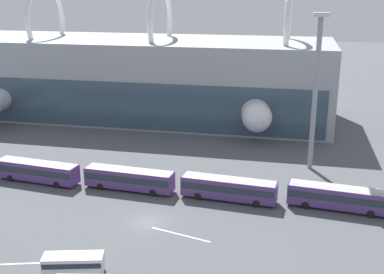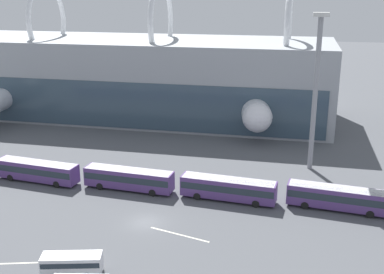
{
  "view_description": "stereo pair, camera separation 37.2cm",
  "coord_description": "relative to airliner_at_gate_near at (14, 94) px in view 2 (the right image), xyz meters",
  "views": [
    {
      "loc": [
        16.5,
        -50.38,
        27.23
      ],
      "look_at": [
        0.69,
        22.87,
        4.0
      ],
      "focal_mm": 45.0,
      "sensor_mm": 36.0,
      "label": 1
    },
    {
      "loc": [
        16.86,
        -50.3,
        27.23
      ],
      "look_at": [
        0.69,
        22.87,
        4.0
      ],
      "focal_mm": 45.0,
      "sensor_mm": 36.0,
      "label": 2
    }
  ],
  "objects": [
    {
      "name": "ground_plane",
      "position": [
        43.05,
        -41.26,
        -5.25
      ],
      "size": [
        440.0,
        440.0,
        0.0
      ],
      "primitive_type": "plane",
      "color": "#515459"
    },
    {
      "name": "terminal_building",
      "position": [
        -8.58,
        8.73,
        3.46
      ],
      "size": [
        151.66,
        26.16,
        28.61
      ],
      "color": "#9EA3A8",
      "rests_on": "ground_plane"
    },
    {
      "name": "airliner_at_gate_near",
      "position": [
        0.0,
        0.0,
        0.0
      ],
      "size": [
        36.05,
        35.67,
        15.58
      ],
      "rotation": [
        0.0,
        0.0,
        -1.52
      ],
      "color": "silver",
      "rests_on": "ground_plane"
    },
    {
      "name": "airliner_at_gate_far",
      "position": [
        50.75,
        8.08,
        -0.26
      ],
      "size": [
        34.86,
        36.39,
        14.67
      ],
      "rotation": [
        0.0,
        0.0,
        -1.4
      ],
      "color": "white",
      "rests_on": "ground_plane"
    },
    {
      "name": "shuttle_bus_1",
      "position": [
        23.57,
        -32.25,
        -3.46
      ],
      "size": [
        12.99,
        3.9,
        3.01
      ],
      "rotation": [
        0.0,
        0.0,
        -0.11
      ],
      "color": "#56387A",
      "rests_on": "ground_plane"
    },
    {
      "name": "shuttle_bus_2",
      "position": [
        37.71,
        -32.25,
        -3.46
      ],
      "size": [
        12.93,
        3.42,
        3.01
      ],
      "rotation": [
        0.0,
        0.0,
        -0.07
      ],
      "color": "#56387A",
      "rests_on": "ground_plane"
    },
    {
      "name": "shuttle_bus_3",
      "position": [
        51.85,
        -32.7,
        -3.46
      ],
      "size": [
        12.95,
        3.6,
        3.01
      ],
      "rotation": [
        0.0,
        0.0,
        -0.09
      ],
      "color": "#56387A",
      "rests_on": "ground_plane"
    },
    {
      "name": "shuttle_bus_4",
      "position": [
        65.99,
        -32.58,
        -3.46
      ],
      "size": [
        12.99,
        3.92,
        3.01
      ],
      "rotation": [
        0.0,
        0.0,
        -0.11
      ],
      "color": "#56387A",
      "rests_on": "ground_plane"
    },
    {
      "name": "service_van_foreground",
      "position": [
        39.34,
        -53.49,
        -3.96
      ],
      "size": [
        6.2,
        3.36,
        2.17
      ],
      "rotation": [
        0.0,
        0.0,
        3.4
      ],
      "color": "silver",
      "rests_on": "ground_plane"
    },
    {
      "name": "floodlight_mast",
      "position": [
        62.72,
        -18.01,
        8.66
      ],
      "size": [
        2.31,
        2.31,
        23.91
      ],
      "color": "gray",
      "rests_on": "ground_plane"
    },
    {
      "name": "lane_stripe_0",
      "position": [
        47.75,
        -43.33,
        -5.25
      ],
      "size": [
        7.5,
        2.19,
        0.01
      ],
      "primitive_type": "cube",
      "rotation": [
        0.0,
        0.0,
        -0.26
      ],
      "color": "silver",
      "rests_on": "ground_plane"
    },
    {
      "name": "lane_stripe_2",
      "position": [
        24.46,
        -29.88,
        -5.25
      ],
      "size": [
        6.83,
        2.14,
        0.01
      ],
      "primitive_type": "cube",
      "rotation": [
        0.0,
        0.0,
        -0.27
      ],
      "color": "silver",
      "rests_on": "ground_plane"
    },
    {
      "name": "lane_stripe_3",
      "position": [
        33.18,
        -52.75,
        -5.25
      ],
      "size": [
        9.41,
        2.95,
        0.01
      ],
      "primitive_type": "cube",
      "rotation": [
        0.0,
        0.0,
        0.28
      ],
      "color": "silver",
      "rests_on": "ground_plane"
    }
  ]
}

